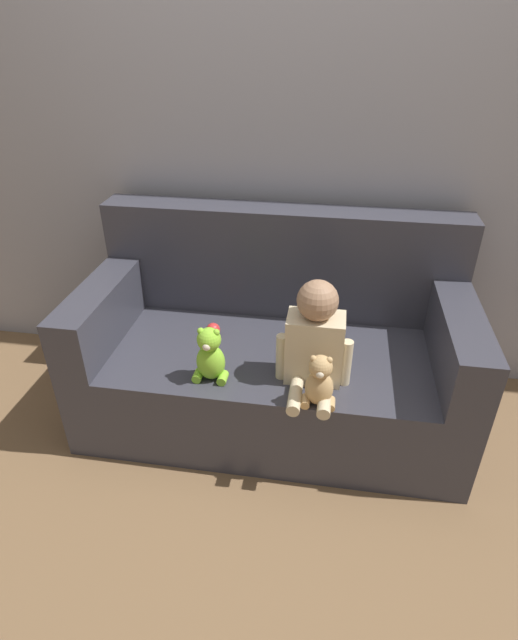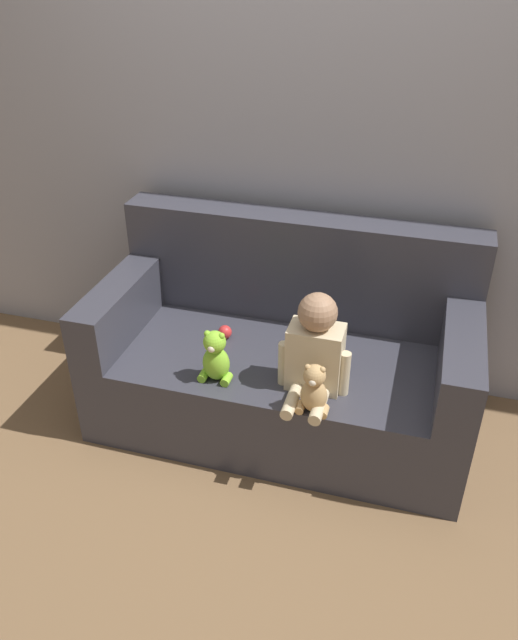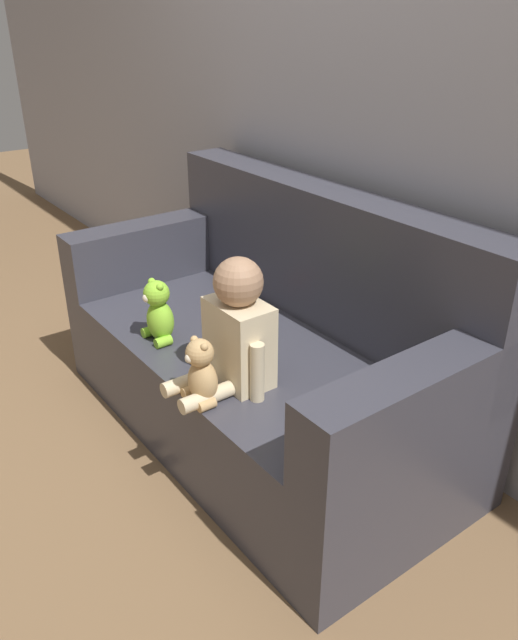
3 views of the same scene
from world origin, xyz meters
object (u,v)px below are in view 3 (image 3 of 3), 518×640
Objects in this scene: teddy_bear_brown at (201,373)px; toy_ball at (220,304)px; couch at (270,353)px; person_baby at (236,331)px; plush_toy_side at (159,313)px.

teddy_bear_brown reaches higher than toy_ball.
couch is 3.89× the size of person_baby.
person_baby is at bearing -27.43° from toy_ball.
plush_toy_side is (-0.21, -0.35, 0.19)m from couch.
person_baby reaches higher than plush_toy_side.
plush_toy_side is at bearing 168.56° from teddy_bear_brown.
plush_toy_side is (-0.40, -0.06, -0.08)m from person_baby.
couch is 0.43m from person_baby.
toy_ball is (-0.47, 0.24, -0.16)m from person_baby.
teddy_bear_brown is at bearing -11.44° from plush_toy_side.
couch is 7.65× the size of teddy_bear_brown.
toy_ball is at bearing -172.05° from couch.
toy_ball is at bearing 102.28° from plush_toy_side.
teddy_bear_brown is 0.92× the size of plush_toy_side.
plush_toy_side is 3.71× the size of toy_ball.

